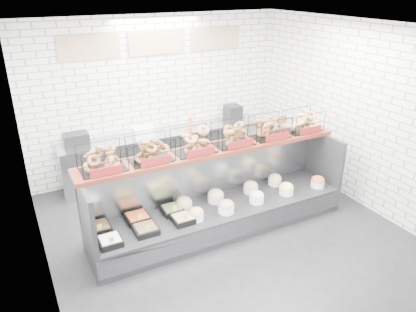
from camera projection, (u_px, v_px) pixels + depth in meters
ground at (230, 238)px, 6.05m from camera, size 5.50×5.50×0.00m
room_shell at (212, 94)px, 5.72m from camera, size 5.02×5.51×3.01m
display_case at (219, 208)px, 6.19m from camera, size 4.00×0.90×1.20m
bagel_shelf at (214, 139)px, 5.91m from camera, size 4.10×0.50×0.40m
prep_counter at (167, 152)px, 7.84m from camera, size 4.00×0.60×1.20m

